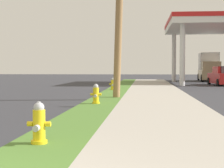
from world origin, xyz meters
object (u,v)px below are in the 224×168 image
at_px(fire_hydrant_third, 113,84).
at_px(car_red_by_near_pump, 224,77).
at_px(fire_hydrant_nearest, 39,125).
at_px(fire_hydrant_second, 96,95).
at_px(truck_tan_at_forecourt, 209,68).

bearing_deg(fire_hydrant_third, car_red_by_near_pump, 46.80).
relative_size(fire_hydrant_nearest, fire_hydrant_third, 1.00).
xyz_separation_m(fire_hydrant_nearest, fire_hydrant_second, (0.04, 7.43, 0.00)).
bearing_deg(fire_hydrant_nearest, truck_tan_at_forecourt, 75.96).
relative_size(fire_hydrant_second, truck_tan_at_forecourt, 0.11).
bearing_deg(fire_hydrant_third, fire_hydrant_nearest, -89.71).
distance_m(fire_hydrant_nearest, car_red_by_near_pump, 26.66).
bearing_deg(fire_hydrant_nearest, car_red_by_near_pump, 71.57).
height_order(car_red_by_near_pump, truck_tan_at_forecourt, truck_tan_at_forecourt).
relative_size(fire_hydrant_third, car_red_by_near_pump, 0.16).
distance_m(fire_hydrant_second, fire_hydrant_third, 8.80).
bearing_deg(fire_hydrant_second, fire_hydrant_nearest, -90.30).
height_order(fire_hydrant_third, truck_tan_at_forecourt, truck_tan_at_forecourt).
distance_m(fire_hydrant_nearest, truck_tan_at_forecourt, 36.76).
height_order(fire_hydrant_nearest, fire_hydrant_third, same).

